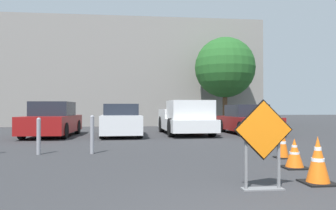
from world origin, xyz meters
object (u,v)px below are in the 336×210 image
object	(u,v)px
traffic_cone_second	(294,154)
parked_car_nearest	(53,120)
bollard_nearest	(92,133)
traffic_cone_nearest	(318,160)
parked_car_third	(247,120)
parked_car_second	(121,121)
traffic_cone_third	(283,143)
pickup_truck	(186,119)
bollard_second	(39,135)
road_closed_sign	(263,139)

from	to	relation	value
traffic_cone_second	parked_car_nearest	size ratio (longest dim) A/B	0.14
bollard_nearest	traffic_cone_second	bearing A→B (deg)	-30.65
traffic_cone_nearest	traffic_cone_second	size ratio (longest dim) A/B	1.27
traffic_cone_nearest	parked_car_third	size ratio (longest dim) A/B	0.18
parked_car_second	parked_car_third	xyz separation A→B (m)	(6.18, 0.39, -0.01)
traffic_cone_third	bollard_nearest	xyz separation A→B (m)	(-4.94, 1.35, 0.18)
pickup_truck	parked_car_second	bearing A→B (deg)	2.28
traffic_cone_nearest	traffic_cone_third	distance (m)	2.85
pickup_truck	traffic_cone_nearest	bearing A→B (deg)	90.44
traffic_cone_nearest	parked_car_second	xyz separation A→B (m)	(-3.65, 10.12, 0.29)
traffic_cone_second	pickup_truck	distance (m)	9.03
bollard_second	road_closed_sign	bearing A→B (deg)	-43.92
traffic_cone_third	parked_car_third	size ratio (longest dim) A/B	0.18
bollard_second	traffic_cone_second	bearing A→B (deg)	-24.22
parked_car_nearest	road_closed_sign	bearing A→B (deg)	119.87
traffic_cone_second	bollard_second	distance (m)	6.58
traffic_cone_third	bollard_second	bearing A→B (deg)	168.10
parked_car_second	pickup_truck	xyz separation A→B (m)	(3.11, 0.26, 0.06)
traffic_cone_nearest	road_closed_sign	bearing A→B (deg)	-163.75
traffic_cone_third	parked_car_third	world-z (taller)	parked_car_third
bollard_nearest	road_closed_sign	bearing A→B (deg)	-54.56
traffic_cone_nearest	parked_car_nearest	world-z (taller)	parked_car_nearest
road_closed_sign	traffic_cone_third	world-z (taller)	road_closed_sign
traffic_cone_nearest	bollard_nearest	bearing A→B (deg)	135.90
pickup_truck	bollard_nearest	world-z (taller)	pickup_truck
traffic_cone_third	parked_car_second	world-z (taller)	parked_car_second
pickup_truck	parked_car_third	size ratio (longest dim) A/B	1.16
parked_car_second	traffic_cone_nearest	bearing A→B (deg)	107.51
pickup_truck	bollard_second	distance (m)	8.12
parked_car_second	parked_car_third	size ratio (longest dim) A/B	0.98
traffic_cone_third	bollard_nearest	bearing A→B (deg)	164.76
parked_car_second	pickup_truck	world-z (taller)	pickup_truck
road_closed_sign	parked_car_nearest	size ratio (longest dim) A/B	0.32
traffic_cone_third	pickup_truck	xyz separation A→B (m)	(-1.25, 7.62, 0.35)
road_closed_sign	pickup_truck	bearing A→B (deg)	87.07
pickup_truck	bollard_second	size ratio (longest dim) A/B	5.15
parked_car_third	bollard_nearest	world-z (taller)	parked_car_third
traffic_cone_second	bollard_second	world-z (taller)	bollard_second
traffic_cone_third	bollard_second	xyz separation A→B (m)	(-6.39, 1.35, 0.15)
traffic_cone_third	road_closed_sign	bearing A→B (deg)	-120.21
traffic_cone_second	bollard_nearest	xyz separation A→B (m)	(-4.55, 2.70, 0.26)
traffic_cone_nearest	bollard_nearest	size ratio (longest dim) A/B	0.74
bollard_nearest	bollard_second	bearing A→B (deg)	180.00
traffic_cone_third	parked_car_second	xyz separation A→B (m)	(-4.35, 7.36, 0.30)
traffic_cone_nearest	parked_car_third	xyz separation A→B (m)	(2.53, 10.51, 0.28)
road_closed_sign	parked_car_third	distance (m)	11.42
parked_car_nearest	bollard_nearest	distance (m)	6.51
road_closed_sign	bollard_nearest	xyz separation A→B (m)	(-3.15, 4.43, -0.22)
parked_car_nearest	parked_car_third	size ratio (longest dim) A/B	0.98
traffic_cone_third	bollard_second	distance (m)	6.53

